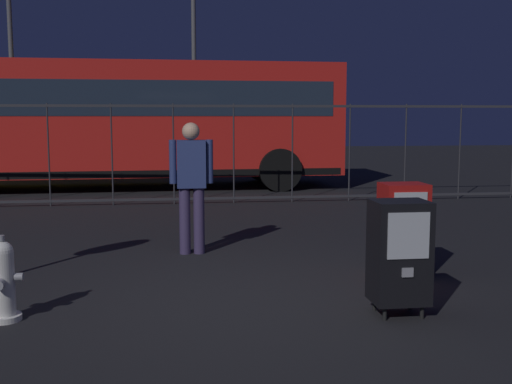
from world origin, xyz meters
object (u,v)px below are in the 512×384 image
at_px(bus_far, 3,117).
at_px(street_light_near_left, 11,50).
at_px(bus_near, 121,118).
at_px(street_light_near_right, 194,42).
at_px(pedestrian, 191,180).
at_px(newspaper_box_secondary, 403,224).
at_px(newspaper_box_primary, 399,252).
at_px(fire_hydrant, 3,281).

relative_size(bus_far, street_light_near_left, 1.69).
xyz_separation_m(bus_near, bus_far, (-3.95, 4.83, 0.00)).
distance_m(bus_far, street_light_near_left, 2.20).
distance_m(bus_far, street_light_near_right, 6.34).
bearing_deg(pedestrian, newspaper_box_secondary, -31.84).
height_order(bus_near, street_light_near_right, street_light_near_right).
bearing_deg(newspaper_box_primary, street_light_near_right, 94.85).
distance_m(newspaper_box_primary, bus_far, 16.84).
xyz_separation_m(newspaper_box_primary, bus_near, (-3.17, 10.38, 1.14)).
bearing_deg(newspaper_box_primary, fire_hydrant, 175.05).
distance_m(fire_hydrant, newspaper_box_primary, 3.43).
xyz_separation_m(newspaper_box_primary, street_light_near_right, (-1.24, 14.63, 3.44)).
xyz_separation_m(fire_hydrant, newspaper_box_secondary, (3.95, 1.05, 0.22)).
relative_size(newspaper_box_secondary, street_light_near_left, 0.16).
bearing_deg(fire_hydrant, bus_near, 88.64).
distance_m(newspaper_box_secondary, bus_far, 15.89).
height_order(fire_hydrant, newspaper_box_primary, newspaper_box_primary).
xyz_separation_m(newspaper_box_primary, street_light_near_left, (-6.61, 14.40, 3.11)).
height_order(pedestrian, street_light_near_left, street_light_near_left).
bearing_deg(street_light_near_left, bus_near, -49.40).
height_order(newspaper_box_secondary, street_light_near_right, street_light_near_right).
distance_m(pedestrian, street_light_near_right, 12.28).
distance_m(newspaper_box_secondary, pedestrian, 2.69).
xyz_separation_m(pedestrian, street_light_near_right, (0.48, 11.88, 3.06)).
xyz_separation_m(newspaper_box_secondary, bus_near, (-3.71, 9.04, 1.14)).
bearing_deg(fire_hydrant, newspaper_box_secondary, 14.85).
xyz_separation_m(bus_near, street_light_near_left, (-3.44, 4.01, 1.97)).
bearing_deg(newspaper_box_secondary, bus_far, 118.91).
distance_m(fire_hydrant, bus_far, 15.43).
relative_size(fire_hydrant, street_light_near_left, 0.12).
relative_size(fire_hydrant, bus_near, 0.07).
bearing_deg(fire_hydrant, bus_far, 103.96).
height_order(newspaper_box_primary, street_light_near_left, street_light_near_left).
bearing_deg(street_light_near_left, pedestrian, -67.25).
bearing_deg(street_light_near_left, newspaper_box_primary, -65.35).
height_order(street_light_near_left, street_light_near_right, street_light_near_right).
distance_m(fire_hydrant, street_light_near_right, 14.96).
height_order(newspaper_box_secondary, bus_near, bus_near).
bearing_deg(pedestrian, street_light_near_right, 87.68).
xyz_separation_m(bus_far, street_light_near_right, (5.88, -0.58, 2.30)).
height_order(bus_far, street_light_near_left, street_light_near_left).
bearing_deg(fire_hydrant, pedestrian, 55.50).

